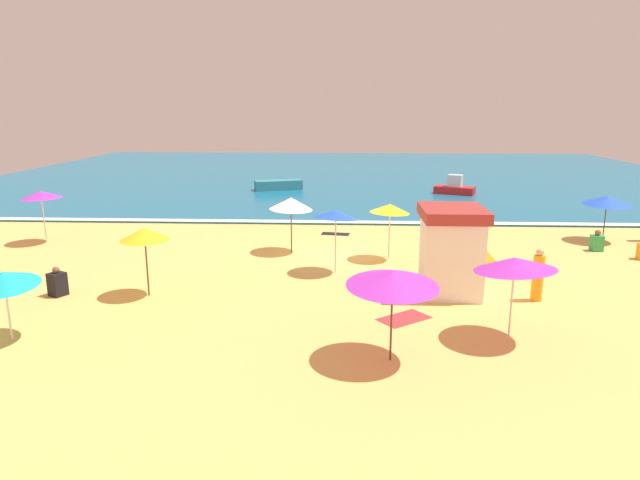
{
  "coord_description": "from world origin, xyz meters",
  "views": [
    {
      "loc": [
        -0.03,
        -22.13,
        5.94
      ],
      "look_at": [
        -1.04,
        -0.7,
        0.8
      ],
      "focal_mm": 31.43,
      "sensor_mm": 36.0,
      "label": 1
    }
  ],
  "objects_px": {
    "small_boat_1": "(278,185)",
    "beachgoer_1": "(538,276)",
    "beach_umbrella_7": "(607,200)",
    "beachgoer_3": "(57,283)",
    "beach_umbrella_5": "(41,195)",
    "beach_umbrella_4": "(393,278)",
    "beach_tent": "(467,247)",
    "lifeguard_cabana": "(451,250)",
    "beachgoer_4": "(597,242)",
    "beach_umbrella_0": "(336,214)",
    "beach_umbrella_1": "(4,279)",
    "beach_umbrella_6": "(291,203)",
    "beach_umbrella_8": "(515,264)",
    "beach_umbrella_3": "(390,208)",
    "small_boat_0": "(455,188)",
    "beach_umbrella_9": "(145,234)"
  },
  "relations": [
    {
      "from": "small_boat_1",
      "to": "beachgoer_1",
      "type": "bearing_deg",
      "value": -64.45
    },
    {
      "from": "beach_umbrella_7",
      "to": "beachgoer_3",
      "type": "bearing_deg",
      "value": -157.93
    },
    {
      "from": "beach_umbrella_5",
      "to": "beach_umbrella_7",
      "type": "xyz_separation_m",
      "value": [
        24.94,
        1.51,
        -0.29
      ]
    },
    {
      "from": "beach_umbrella_4",
      "to": "beach_tent",
      "type": "relative_size",
      "value": 1.14
    },
    {
      "from": "beachgoer_1",
      "to": "beachgoer_3",
      "type": "xyz_separation_m",
      "value": [
        -15.23,
        -0.24,
        -0.38
      ]
    },
    {
      "from": "lifeguard_cabana",
      "to": "beachgoer_4",
      "type": "bearing_deg",
      "value": 38.61
    },
    {
      "from": "beach_umbrella_0",
      "to": "beach_umbrella_4",
      "type": "bearing_deg",
      "value": -78.56
    },
    {
      "from": "beach_umbrella_1",
      "to": "beachgoer_1",
      "type": "bearing_deg",
      "value": 14.41
    },
    {
      "from": "beach_umbrella_6",
      "to": "small_boat_1",
      "type": "height_order",
      "value": "beach_umbrella_6"
    },
    {
      "from": "lifeguard_cabana",
      "to": "beach_umbrella_8",
      "type": "xyz_separation_m",
      "value": [
        0.9,
        -3.76,
        0.61
      ]
    },
    {
      "from": "beach_umbrella_4",
      "to": "beach_umbrella_5",
      "type": "height_order",
      "value": "beach_umbrella_5"
    },
    {
      "from": "beach_umbrella_5",
      "to": "beach_umbrella_6",
      "type": "xyz_separation_m",
      "value": [
        11.08,
        -1.06,
        -0.11
      ]
    },
    {
      "from": "beach_umbrella_3",
      "to": "beach_umbrella_0",
      "type": "bearing_deg",
      "value": -137.76
    },
    {
      "from": "beach_umbrella_0",
      "to": "beach_umbrella_6",
      "type": "distance_m",
      "value": 3.44
    },
    {
      "from": "beach_umbrella_3",
      "to": "beachgoer_1",
      "type": "xyz_separation_m",
      "value": [
        4.28,
        -4.65,
        -1.26
      ]
    },
    {
      "from": "beach_umbrella_7",
      "to": "small_boat_0",
      "type": "xyz_separation_m",
      "value": [
        -4.21,
        13.2,
        -1.36
      ]
    },
    {
      "from": "beach_umbrella_7",
      "to": "beachgoer_4",
      "type": "relative_size",
      "value": 2.35
    },
    {
      "from": "lifeguard_cabana",
      "to": "beach_umbrella_4",
      "type": "height_order",
      "value": "lifeguard_cabana"
    },
    {
      "from": "beach_umbrella_1",
      "to": "small_boat_1",
      "type": "distance_m",
      "value": 26.76
    },
    {
      "from": "beach_umbrella_5",
      "to": "small_boat_0",
      "type": "height_order",
      "value": "beach_umbrella_5"
    },
    {
      "from": "beachgoer_3",
      "to": "small_boat_1",
      "type": "distance_m",
      "value": 23.35
    },
    {
      "from": "beach_tent",
      "to": "beach_umbrella_6",
      "type": "bearing_deg",
      "value": 168.73
    },
    {
      "from": "beachgoer_4",
      "to": "small_boat_1",
      "type": "height_order",
      "value": "beachgoer_4"
    },
    {
      "from": "beach_umbrella_0",
      "to": "small_boat_1",
      "type": "distance_m",
      "value": 20.5
    },
    {
      "from": "beach_umbrella_1",
      "to": "beach_umbrella_9",
      "type": "bearing_deg",
      "value": 57.21
    },
    {
      "from": "lifeguard_cabana",
      "to": "beach_umbrella_9",
      "type": "distance_m",
      "value": 9.76
    },
    {
      "from": "beach_umbrella_6",
      "to": "beach_umbrella_4",
      "type": "bearing_deg",
      "value": -71.62
    },
    {
      "from": "beach_umbrella_5",
      "to": "beach_umbrella_8",
      "type": "height_order",
      "value": "beach_umbrella_5"
    },
    {
      "from": "beach_umbrella_3",
      "to": "small_boat_0",
      "type": "bearing_deg",
      "value": 71.26
    },
    {
      "from": "beach_umbrella_3",
      "to": "beachgoer_3",
      "type": "xyz_separation_m",
      "value": [
        -10.95,
        -4.9,
        -1.65
      ]
    },
    {
      "from": "beach_tent",
      "to": "beach_umbrella_9",
      "type": "bearing_deg",
      "value": -158.43
    },
    {
      "from": "beach_umbrella_7",
      "to": "beach_tent",
      "type": "distance_m",
      "value": 8.05
    },
    {
      "from": "beach_umbrella_8",
      "to": "small_boat_0",
      "type": "height_order",
      "value": "beach_umbrella_8"
    },
    {
      "from": "small_boat_0",
      "to": "beach_umbrella_9",
      "type": "bearing_deg",
      "value": -122.5
    },
    {
      "from": "beach_umbrella_3",
      "to": "beach_tent",
      "type": "xyz_separation_m",
      "value": [
        3.0,
        -0.41,
        -1.41
      ]
    },
    {
      "from": "beach_umbrella_5",
      "to": "beach_tent",
      "type": "relative_size",
      "value": 1.06
    },
    {
      "from": "beach_umbrella_3",
      "to": "beach_tent",
      "type": "bearing_deg",
      "value": -7.76
    },
    {
      "from": "beach_umbrella_4",
      "to": "beachgoer_4",
      "type": "height_order",
      "value": "beach_umbrella_4"
    },
    {
      "from": "beach_umbrella_5",
      "to": "beach_umbrella_6",
      "type": "relative_size",
      "value": 0.97
    },
    {
      "from": "lifeguard_cabana",
      "to": "beach_umbrella_1",
      "type": "height_order",
      "value": "lifeguard_cabana"
    },
    {
      "from": "beach_tent",
      "to": "small_boat_0",
      "type": "bearing_deg",
      "value": 81.09
    },
    {
      "from": "beach_umbrella_0",
      "to": "beachgoer_3",
      "type": "xyz_separation_m",
      "value": [
        -8.87,
        -3.01,
        -1.76
      ]
    },
    {
      "from": "lifeguard_cabana",
      "to": "beachgoer_1",
      "type": "bearing_deg",
      "value": -14.89
    },
    {
      "from": "beach_tent",
      "to": "small_boat_0",
      "type": "distance_m",
      "value": 17.38
    },
    {
      "from": "beachgoer_4",
      "to": "small_boat_1",
      "type": "xyz_separation_m",
      "value": [
        -15.42,
        16.29,
        0.06
      ]
    },
    {
      "from": "beachgoer_1",
      "to": "small_boat_0",
      "type": "distance_m",
      "value": 21.46
    },
    {
      "from": "beachgoer_1",
      "to": "beach_umbrella_4",
      "type": "bearing_deg",
      "value": -137.54
    },
    {
      "from": "beach_umbrella_3",
      "to": "small_boat_0",
      "type": "distance_m",
      "value": 17.76
    },
    {
      "from": "beachgoer_1",
      "to": "small_boat_1",
      "type": "xyz_separation_m",
      "value": [
        -10.85,
        22.7,
        -0.35
      ]
    },
    {
      "from": "beach_umbrella_6",
      "to": "beach_umbrella_8",
      "type": "bearing_deg",
      "value": -53.02
    }
  ]
}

